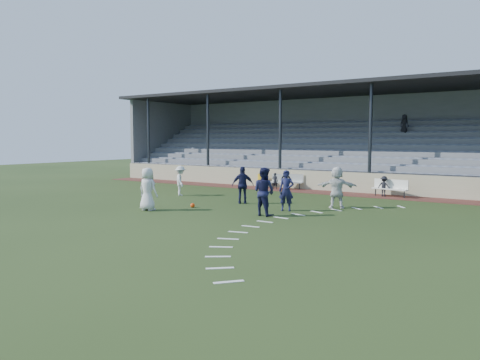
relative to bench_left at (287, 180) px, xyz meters
The scene contains 18 objects.
ground 11.10m from the bench_left, 79.29° to the right, with size 90.00×90.00×0.00m, color #253816.
cinder_track 2.17m from the bench_left, 10.76° to the right, with size 34.00×2.00×0.02m, color #4F251F.
retaining_wall 2.16m from the bench_left, 17.73° to the left, with size 34.00×0.18×1.20m, color #BDB591.
bench_left is the anchor object (origin of this frame).
bench_right 6.63m from the bench_left, ahead, with size 2.04×0.84×0.95m.
trash_bin 1.91m from the bench_left, behind, with size 0.54×0.54×0.87m, color gold.
football 9.56m from the bench_left, 88.96° to the right, with size 0.21×0.21×0.21m, color #F1450E.
player_white_lead 11.37m from the bench_left, 94.71° to the right, with size 0.94×0.61×1.92m, color silver.
player_navy_lead 9.06m from the bench_left, 61.88° to the right, with size 0.66×0.44×1.82m, color #15183B.
player_navy_mid 10.49m from the bench_left, 66.93° to the right, with size 0.98×0.76×2.02m, color #15183B.
player_white_wing 7.17m from the bench_left, 118.35° to the right, with size 1.08×0.62×1.68m, color silver.
player_navy_wing 7.23m from the bench_left, 79.22° to the right, with size 1.08×0.45×1.84m, color #15183B.
player_white_back 8.30m from the bench_left, 45.64° to the right, with size 1.79×0.57×1.93m, color silver.
sub_left_near 0.77m from the bench_left, 137.61° to the right, with size 0.38×0.25×1.04m, color black.
sub_left_far 0.40m from the bench_left, 70.13° to the right, with size 0.69×0.29×1.18m, color black.
sub_right 6.32m from the bench_left, ahead, with size 0.73×0.42×1.13m, color black.
grandstand 5.98m from the bench_left, 68.96° to the left, with size 34.60×9.00×6.61m.
penalty_arc 12.54m from the bench_left, 60.43° to the right, with size 3.89×14.63×0.01m.
Camera 1 is at (12.02, -15.31, 3.18)m, focal length 35.00 mm.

